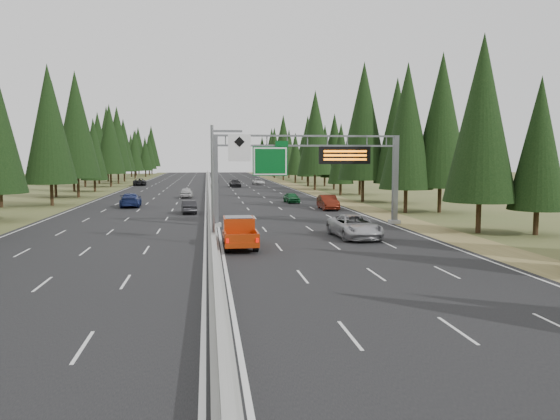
{
  "coord_description": "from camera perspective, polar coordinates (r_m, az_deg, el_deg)",
  "views": [
    {
      "loc": [
        -0.37,
        -11.59,
        5.92
      ],
      "look_at": [
        3.87,
        20.0,
        2.86
      ],
      "focal_mm": 35.0,
      "sensor_mm": 36.0,
      "label": 1
    }
  ],
  "objects": [
    {
      "name": "shoulder_right",
      "position": [
        93.57,
        3.57,
        1.86
      ],
      "size": [
        3.6,
        260.0,
        0.06
      ],
      "primitive_type": "cube",
      "color": "olive",
      "rests_on": "ground"
    },
    {
      "name": "car_onc_far",
      "position": [
        119.41,
        -14.45,
        2.87
      ],
      "size": [
        2.94,
        5.74,
        1.55
      ],
      "primitive_type": "imported",
      "rotation": [
        0.0,
        0.0,
        3.21
      ],
      "color": "black",
      "rests_on": "road"
    },
    {
      "name": "hov_sign_pole",
      "position": [
        36.59,
        -6.16,
        3.57
      ],
      "size": [
        2.8,
        0.5,
        8.0
      ],
      "color": "slate",
      "rests_on": "road"
    },
    {
      "name": "tree_row_left",
      "position": [
        84.09,
        -22.71,
        7.52
      ],
      "size": [
        12.33,
        241.65,
        18.71
      ],
      "color": "black",
      "rests_on": "ground"
    },
    {
      "name": "car_onc_blue",
      "position": [
        67.43,
        -15.33,
        1.02
      ],
      "size": [
        2.68,
        5.84,
        1.65
      ],
      "primitive_type": "imported",
      "rotation": [
        0.0,
        0.0,
        3.21
      ],
      "color": "navy",
      "rests_on": "road"
    },
    {
      "name": "car_onc_white",
      "position": [
        81.24,
        -9.74,
        1.81
      ],
      "size": [
        1.86,
        4.44,
        1.5
      ],
      "primitive_type": "imported",
      "rotation": [
        0.0,
        0.0,
        3.12
      ],
      "color": "#BCBCBC",
      "rests_on": "road"
    },
    {
      "name": "car_ahead_white",
      "position": [
        118.54,
        -2.28,
        2.97
      ],
      "size": [
        2.5,
        4.95,
        1.34
      ],
      "primitive_type": "imported",
      "rotation": [
        0.0,
        0.0,
        0.06
      ],
      "color": "silver",
      "rests_on": "road"
    },
    {
      "name": "car_ahead_green",
      "position": [
        71.05,
        1.23,
        1.31
      ],
      "size": [
        1.93,
        4.07,
        1.34
      ],
      "primitive_type": "imported",
      "rotation": [
        0.0,
        0.0,
        0.09
      ],
      "color": "#125026",
      "rests_on": "road"
    },
    {
      "name": "car_ahead_far",
      "position": [
        129.9,
        -6.82,
        3.16
      ],
      "size": [
        1.83,
        4.07,
        1.36
      ],
      "primitive_type": "imported",
      "rotation": [
        0.0,
        0.0,
        -0.06
      ],
      "color": "black",
      "rests_on": "road"
    },
    {
      "name": "road",
      "position": [
        91.78,
        -7.4,
        1.76
      ],
      "size": [
        32.0,
        260.0,
        0.08
      ],
      "primitive_type": "cube",
      "color": "black",
      "rests_on": "ground"
    },
    {
      "name": "car_ahead_dkred",
      "position": [
        61.88,
        5.04,
        0.8
      ],
      "size": [
        1.79,
        4.99,
        1.64
      ],
      "primitive_type": "imported",
      "rotation": [
        0.0,
        0.0,
        -0.01
      ],
      "color": "#59180C",
      "rests_on": "road"
    },
    {
      "name": "tree_row_right",
      "position": [
        81.77,
        8.34,
        7.63
      ],
      "size": [
        12.05,
        243.95,
        18.63
      ],
      "color": "black",
      "rests_on": "ground"
    },
    {
      "name": "car_onc_near",
      "position": [
        58.3,
        -9.5,
        0.33
      ],
      "size": [
        1.81,
        4.28,
        1.37
      ],
      "primitive_type": "imported",
      "rotation": [
        0.0,
        0.0,
        3.23
      ],
      "color": "black",
      "rests_on": "road"
    },
    {
      "name": "sign_gantry",
      "position": [
        47.4,
        3.67,
        4.68
      ],
      "size": [
        16.75,
        0.98,
        7.8
      ],
      "color": "slate",
      "rests_on": "road"
    },
    {
      "name": "median_barrier",
      "position": [
        91.76,
        -7.4,
        1.99
      ],
      "size": [
        0.7,
        260.0,
        0.85
      ],
      "color": "gray",
      "rests_on": "road"
    },
    {
      "name": "shoulder_left",
      "position": [
        93.42,
        -18.39,
        1.58
      ],
      "size": [
        3.6,
        260.0,
        0.06
      ],
      "primitive_type": "cube",
      "color": "#495628",
      "rests_on": "ground"
    },
    {
      "name": "car_ahead_dkgrey",
      "position": [
        109.75,
        -4.71,
        2.8
      ],
      "size": [
        2.26,
        5.22,
        1.5
      ],
      "primitive_type": "imported",
      "rotation": [
        0.0,
        0.0,
        0.03
      ],
      "color": "black",
      "rests_on": "road"
    },
    {
      "name": "silver_minivan",
      "position": [
        40.26,
        7.79,
        -1.7
      ],
      "size": [
        3.17,
        6.26,
        1.7
      ],
      "primitive_type": "imported",
      "rotation": [
        0.0,
        0.0,
        0.06
      ],
      "color": "#A8A7AC",
      "rests_on": "road"
    },
    {
      "name": "red_pickup",
      "position": [
        36.15,
        -4.3,
        -2.13
      ],
      "size": [
        2.1,
        5.88,
        1.92
      ],
      "color": "black",
      "rests_on": "road"
    }
  ]
}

